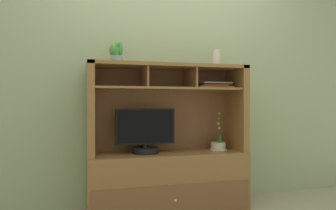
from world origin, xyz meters
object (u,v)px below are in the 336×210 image
(tv_monitor, at_px, (145,135))
(ceramic_vase, at_px, (217,58))
(magazine_stack_left, at_px, (213,85))
(potted_succulent, at_px, (116,53))
(potted_orchid, at_px, (218,145))
(media_console, at_px, (168,163))

(tv_monitor, xyz_separation_m, ceramic_vase, (0.67, -0.04, 0.71))
(tv_monitor, bearing_deg, magazine_stack_left, 0.12)
(potted_succulent, bearing_deg, potted_orchid, 2.19)
(media_console, distance_m, tv_monitor, 0.34)
(media_console, relative_size, magazine_stack_left, 4.22)
(potted_succulent, xyz_separation_m, ceramic_vase, (0.93, -0.02, -0.01))
(media_console, bearing_deg, potted_succulent, -177.48)
(media_console, xyz_separation_m, tv_monitor, (-0.21, 0.00, 0.27))
(media_console, xyz_separation_m, magazine_stack_left, (0.44, 0.00, 0.72))
(potted_orchid, xyz_separation_m, ceramic_vase, (-0.04, -0.05, 0.83))
(tv_monitor, distance_m, potted_succulent, 0.76)
(tv_monitor, bearing_deg, potted_succulent, -175.25)
(potted_orchid, distance_m, potted_succulent, 1.28)
(magazine_stack_left, distance_m, potted_succulent, 0.95)
(media_console, distance_m, potted_succulent, 1.08)
(media_console, distance_m, potted_orchid, 0.53)
(ceramic_vase, bearing_deg, potted_orchid, 52.56)
(ceramic_vase, bearing_deg, media_console, 175.44)
(tv_monitor, bearing_deg, ceramic_vase, -3.24)
(magazine_stack_left, bearing_deg, potted_succulent, -178.56)
(potted_succulent, height_order, ceramic_vase, potted_succulent)
(media_console, relative_size, potted_succulent, 7.75)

